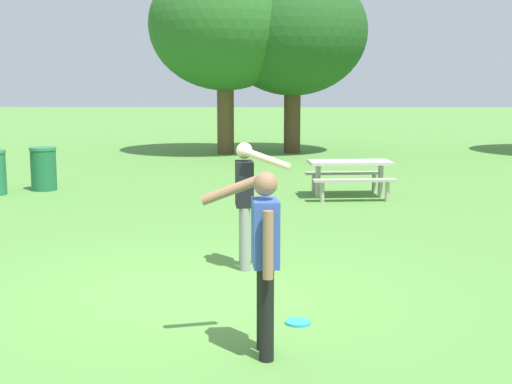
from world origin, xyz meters
name	(u,v)px	position (x,y,z in m)	size (l,w,h in m)	color
ground_plane	(202,290)	(0.00, 0.00, 0.00)	(120.00, 120.00, 0.00)	#568E3D
person_thrower	(245,195)	(0.47, 1.02, 0.96)	(0.72, 0.61, 1.64)	gray
person_catcher	(264,249)	(0.74, -1.94, 0.96)	(0.72, 0.61, 1.64)	black
frisbee	(298,322)	(1.07, -1.11, 0.01)	(0.25, 0.25, 0.03)	#2D9EDB
picnic_table_near	(350,171)	(2.43, 6.77, 0.56)	(1.82, 1.56, 0.77)	#B2ADA3
trash_can_further_along	(44,169)	(-4.29, 7.60, 0.48)	(0.59, 0.59, 0.96)	#1E663D
tree_tall_left	(225,26)	(-0.76, 15.79, 4.22)	(5.01, 5.01, 6.37)	brown
tree_broad_center	(293,32)	(1.48, 16.15, 4.03)	(4.97, 4.97, 6.16)	#4C3823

